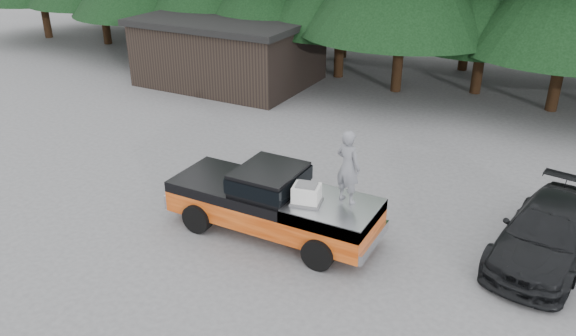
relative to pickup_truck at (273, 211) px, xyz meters
The scene contains 7 objects.
ground 0.75m from the pickup_truck, 132.47° to the right, with size 120.00×120.00×0.00m, color #515154.
pickup_truck is the anchor object (origin of this frame).
truck_cab 0.97m from the pickup_truck, behind, with size 1.66×1.90×0.59m, color black.
air_compressor 1.47m from the pickup_truck, 11.87° to the right, with size 0.68×0.56×0.47m, color silver.
man_on_bed 2.61m from the pickup_truck, ahead, with size 0.71×0.47×1.95m, color slate.
parked_car 7.13m from the pickup_truck, 18.21° to the left, with size 2.03×5.00×1.45m, color black.
utility_building 14.97m from the pickup_truck, 128.14° to the left, with size 8.40×6.40×3.30m.
Camera 1 is at (6.96, -11.36, 8.25)m, focal length 35.00 mm.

